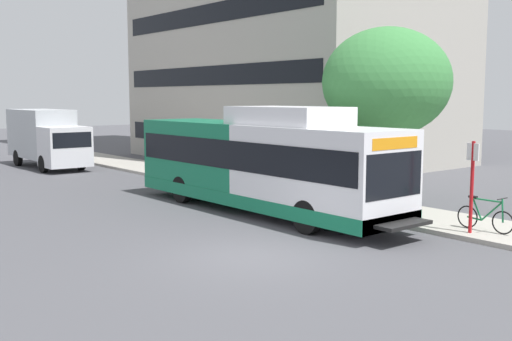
% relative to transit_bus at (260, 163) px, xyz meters
% --- Properties ---
extents(ground_plane, '(120.00, 120.00, 0.00)m').
position_rel_transit_bus_xyz_m(ground_plane, '(-3.89, 3.52, -1.70)').
color(ground_plane, '#4C4C51').
extents(sidewalk_curb, '(3.00, 56.00, 0.14)m').
position_rel_transit_bus_xyz_m(sidewalk_curb, '(3.11, 1.52, -1.63)').
color(sidewalk_curb, '#A8A399').
rests_on(sidewalk_curb, ground).
extents(transit_bus, '(2.58, 12.25, 3.65)m').
position_rel_transit_bus_xyz_m(transit_bus, '(0.00, 0.00, 0.00)').
color(transit_bus, white).
rests_on(transit_bus, ground).
extents(bus_stop_sign_pole, '(0.10, 0.36, 2.60)m').
position_rel_transit_bus_xyz_m(bus_stop_sign_pole, '(2.13, -6.75, -0.05)').
color(bus_stop_sign_pole, red).
rests_on(bus_stop_sign_pole, sidewalk_curb).
extents(bicycle_parked, '(0.52, 1.76, 1.02)m').
position_rel_transit_bus_xyz_m(bicycle_parked, '(2.66, -6.88, -1.14)').
color(bicycle_parked, black).
rests_on(bicycle_parked, sidewalk_curb).
extents(street_tree_near_stop, '(4.59, 4.59, 6.30)m').
position_rel_transit_bus_xyz_m(street_tree_near_stop, '(4.25, -1.92, 2.77)').
color(street_tree_near_stop, '#4C3823').
rests_on(street_tree_near_stop, sidewalk_curb).
extents(box_truck_background, '(2.32, 7.01, 3.25)m').
position_rel_transit_bus_xyz_m(box_truck_background, '(-0.90, 17.84, 0.04)').
color(box_truck_background, silver).
rests_on(box_truck_background, ground).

